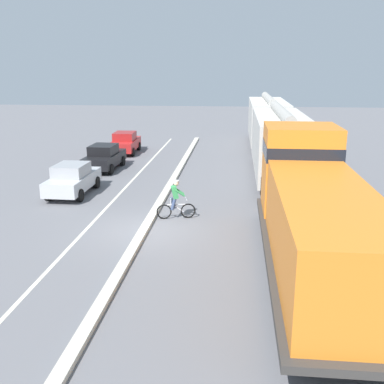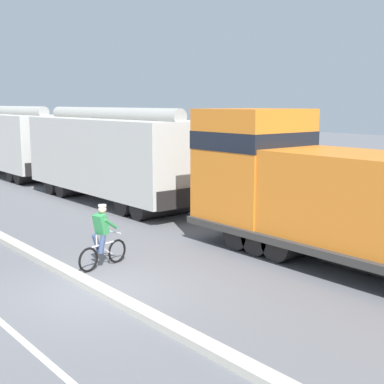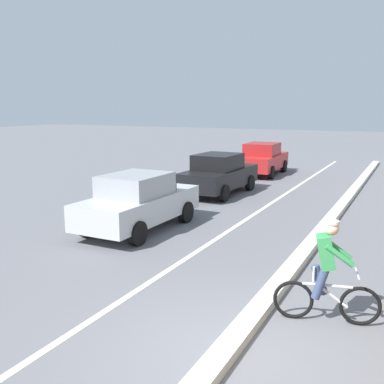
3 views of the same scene
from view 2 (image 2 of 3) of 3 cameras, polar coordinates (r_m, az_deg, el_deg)
ground_plane at (r=12.94m, az=-9.98°, el=-10.44°), size 120.00×120.00×0.00m
median_curb at (r=18.18m, az=-19.41°, el=-4.73°), size 0.36×36.00×0.16m
locomotive at (r=14.72m, az=16.50°, el=-1.02°), size 3.10×11.61×4.20m
hopper_car_lead at (r=23.64m, az=-8.66°, el=3.81°), size 2.90×10.60×4.18m
hopper_car_middle at (r=34.09m, az=-18.78°, el=5.14°), size 2.90×10.60×4.18m
cyclist at (r=14.53m, az=-9.57°, el=-4.84°), size 1.68×0.57×1.71m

